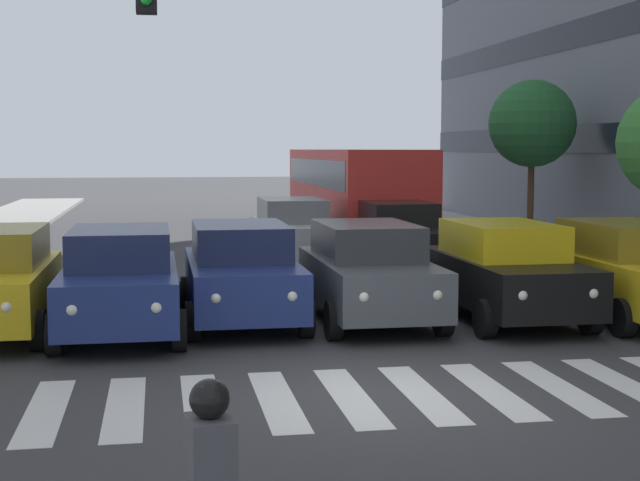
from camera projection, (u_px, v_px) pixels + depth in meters
ground_plane at (386, 395)px, 11.43m from camera, size 180.00×180.00×0.00m
crosswalk_markings at (386, 395)px, 11.43m from camera, size 8.55×2.80×0.01m
car_0 at (629, 270)px, 16.45m from camera, size 2.02×4.44×1.72m
car_1 at (505, 270)px, 16.37m from camera, size 2.02×4.44×1.72m
car_2 at (368, 271)px, 16.22m from camera, size 2.02×4.44×1.72m
car_3 at (241, 272)px, 16.11m from camera, size 2.02×4.44×1.72m
car_4 at (120, 280)px, 15.10m from camera, size 2.02×4.44×1.72m
car_row2_0 at (293, 231)px, 24.34m from camera, size 2.02×4.44×1.72m
car_row2_1 at (397, 236)px, 22.94m from camera, size 2.02×4.44×1.72m
bus_behind_traffic at (353, 186)px, 28.93m from camera, size 2.78×10.50×3.00m
street_tree_2 at (532, 124)px, 28.41m from camera, size 2.67×2.67×4.98m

